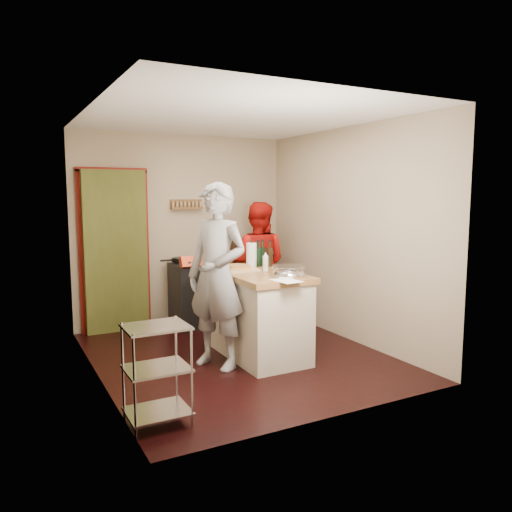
{
  "coord_description": "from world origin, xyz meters",
  "views": [
    {
      "loc": [
        -2.35,
        -4.85,
        1.79
      ],
      "look_at": [
        0.23,
        0.0,
        1.11
      ],
      "focal_mm": 35.0,
      "sensor_mm": 36.0,
      "label": 1
    }
  ],
  "objects_px": {
    "wire_shelving": "(157,370)",
    "island": "(260,313)",
    "stove": "(195,293)",
    "person_red": "(258,263)",
    "person_stripe": "(217,276)"
  },
  "relations": [
    {
      "from": "wire_shelving",
      "to": "person_red",
      "type": "bearing_deg",
      "value": 47.87
    },
    {
      "from": "person_stripe",
      "to": "wire_shelving",
      "type": "bearing_deg",
      "value": -71.97
    },
    {
      "from": "stove",
      "to": "island",
      "type": "relative_size",
      "value": 0.73
    },
    {
      "from": "wire_shelving",
      "to": "island",
      "type": "relative_size",
      "value": 0.58
    },
    {
      "from": "stove",
      "to": "person_red",
      "type": "relative_size",
      "value": 0.6
    },
    {
      "from": "stove",
      "to": "person_red",
      "type": "xyz_separation_m",
      "value": [
        0.84,
        -0.22,
        0.39
      ]
    },
    {
      "from": "stove",
      "to": "island",
      "type": "height_order",
      "value": "island"
    },
    {
      "from": "person_stripe",
      "to": "stove",
      "type": "bearing_deg",
      "value": 138.3
    },
    {
      "from": "person_red",
      "to": "wire_shelving",
      "type": "bearing_deg",
      "value": 86.84
    },
    {
      "from": "island",
      "to": "person_red",
      "type": "distance_m",
      "value": 1.54
    },
    {
      "from": "stove",
      "to": "wire_shelving",
      "type": "height_order",
      "value": "stove"
    },
    {
      "from": "wire_shelving",
      "to": "stove",
      "type": "bearing_deg",
      "value": 63.15
    },
    {
      "from": "island",
      "to": "person_stripe",
      "type": "relative_size",
      "value": 0.72
    },
    {
      "from": "person_stripe",
      "to": "person_red",
      "type": "distance_m",
      "value": 1.87
    },
    {
      "from": "wire_shelving",
      "to": "person_stripe",
      "type": "distance_m",
      "value": 1.47
    }
  ]
}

